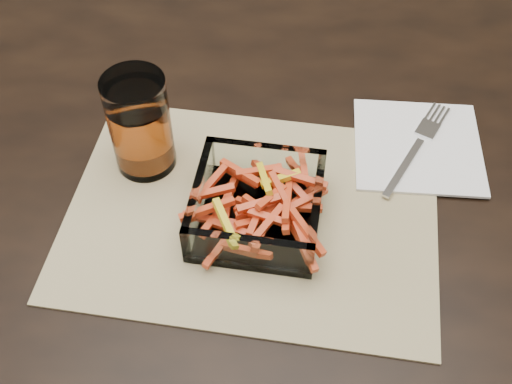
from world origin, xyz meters
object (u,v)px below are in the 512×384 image
Objects in this scene: tumbler at (140,127)px; dining_table at (275,207)px; glass_bowl at (257,207)px; fork at (418,145)px.

dining_table is at bearing -1.00° from tumbler.
dining_table is at bearing 75.05° from glass_bowl.
fork reaches higher than dining_table.
fork is (0.36, 0.03, -0.06)m from tumbler.
glass_bowl is at bearing -119.28° from fork.
fork is at bearing 30.55° from glass_bowl.
fork is at bearing 10.48° from dining_table.
fork is (0.21, 0.12, -0.02)m from glass_bowl.
glass_bowl reaches higher than dining_table.
fork is (0.19, 0.03, 0.10)m from dining_table.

